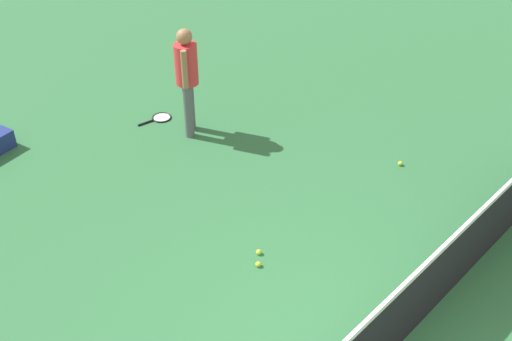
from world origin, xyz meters
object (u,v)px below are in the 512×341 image
tennis_racket_near_player (160,118)px  tennis_ball_near_player (400,163)px  tennis_ball_midcourt (258,264)px  tennis_ball_by_net (259,252)px  player_near_side (187,73)px

tennis_racket_near_player → tennis_ball_near_player: bearing=113.4°
tennis_racket_near_player → tennis_ball_near_player: size_ratio=9.15×
tennis_ball_near_player → tennis_ball_midcourt: size_ratio=1.00×
tennis_ball_by_net → player_near_side: bearing=-116.0°
player_near_side → tennis_ball_near_player: (-1.46, 2.87, -0.98)m
tennis_racket_near_player → tennis_ball_midcourt: size_ratio=9.15×
tennis_ball_near_player → player_near_side: bearing=-63.1°
tennis_ball_near_player → tennis_ball_midcourt: (2.91, -0.07, 0.00)m
tennis_racket_near_player → tennis_ball_midcourt: tennis_ball_midcourt is taller
tennis_ball_by_net → tennis_ball_midcourt: 0.21m
player_near_side → tennis_racket_near_player: bearing=-84.1°
player_near_side → tennis_ball_near_player: bearing=116.9°
tennis_ball_near_player → tennis_racket_near_player: bearing=-66.6°
tennis_ball_near_player → tennis_ball_by_net: (2.76, -0.21, 0.00)m
player_near_side → tennis_racket_near_player: 1.20m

